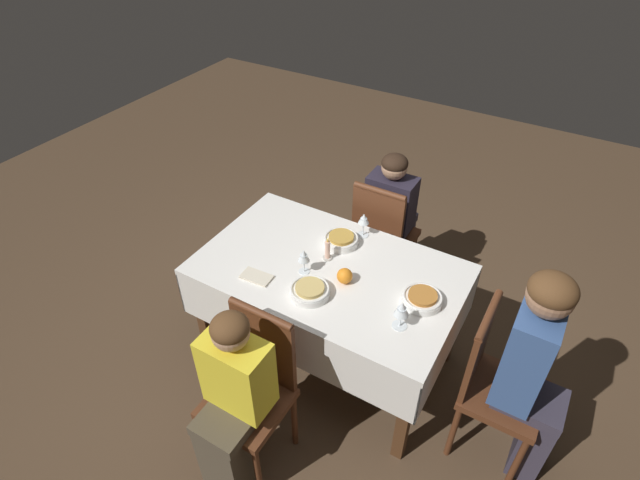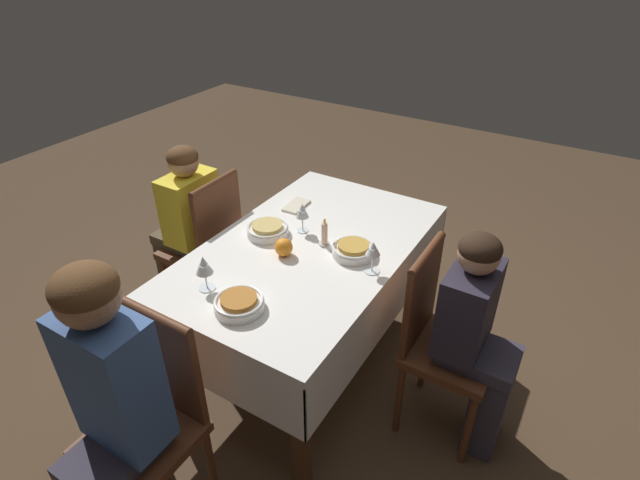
{
  "view_description": "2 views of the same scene",
  "coord_description": "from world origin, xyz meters",
  "px_view_note": "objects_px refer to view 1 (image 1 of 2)",
  "views": [
    {
      "loc": [
        0.96,
        -1.73,
        2.52
      ],
      "look_at": [
        -0.07,
        0.03,
        0.88
      ],
      "focal_mm": 28.0,
      "sensor_mm": 36.0,
      "label": 1
    },
    {
      "loc": [
        1.64,
        1.06,
        2.02
      ],
      "look_at": [
        0.04,
        0.09,
        0.83
      ],
      "focal_mm": 28.0,
      "sensor_mm": 36.0,
      "label": 2
    }
  ],
  "objects_px": {
    "chair_north": "(382,235)",
    "napkin_red_folded": "(257,277)",
    "dining_table": "(329,282)",
    "orange_fruit": "(345,276)",
    "candle_centerpiece": "(327,251)",
    "chair_south": "(254,385)",
    "wine_glass_east": "(402,310)",
    "person_child_yellow": "(232,400)",
    "wine_glass_south": "(304,256)",
    "bowl_north": "(341,239)",
    "bowl_south": "(310,290)",
    "bowl_east": "(422,298)",
    "person_child_dark": "(393,214)",
    "wine_glass_north": "(364,220)",
    "person_adult_denim": "(534,369)",
    "chair_east": "(493,380)"
  },
  "relations": [
    {
      "from": "chair_north",
      "to": "napkin_red_folded",
      "type": "height_order",
      "value": "chair_north"
    },
    {
      "from": "dining_table",
      "to": "orange_fruit",
      "type": "bearing_deg",
      "value": -23.75
    },
    {
      "from": "candle_centerpiece",
      "to": "napkin_red_folded",
      "type": "xyz_separation_m",
      "value": [
        -0.24,
        -0.32,
        -0.05
      ]
    },
    {
      "from": "dining_table",
      "to": "chair_south",
      "type": "bearing_deg",
      "value": -91.83
    },
    {
      "from": "dining_table",
      "to": "wine_glass_east",
      "type": "relative_size",
      "value": 8.94
    },
    {
      "from": "person_child_yellow",
      "to": "wine_glass_south",
      "type": "height_order",
      "value": "person_child_yellow"
    },
    {
      "from": "wine_glass_south",
      "to": "bowl_north",
      "type": "xyz_separation_m",
      "value": [
        0.05,
        0.31,
        -0.08
      ]
    },
    {
      "from": "wine_glass_east",
      "to": "bowl_south",
      "type": "height_order",
      "value": "wine_glass_east"
    },
    {
      "from": "bowl_east",
      "to": "person_child_yellow",
      "type": "bearing_deg",
      "value": -122.7
    },
    {
      "from": "wine_glass_south",
      "to": "napkin_red_folded",
      "type": "distance_m",
      "value": 0.27
    },
    {
      "from": "person_child_dark",
      "to": "bowl_north",
      "type": "bearing_deg",
      "value": 84.52
    },
    {
      "from": "chair_north",
      "to": "wine_glass_north",
      "type": "distance_m",
      "value": 0.47
    },
    {
      "from": "wine_glass_east",
      "to": "napkin_red_folded",
      "type": "xyz_separation_m",
      "value": [
        -0.78,
        -0.07,
        -0.1
      ]
    },
    {
      "from": "chair_north",
      "to": "person_adult_denim",
      "type": "bearing_deg",
      "value": 144.97
    },
    {
      "from": "bowl_north",
      "to": "wine_glass_south",
      "type": "bearing_deg",
      "value": -99.96
    },
    {
      "from": "chair_south",
      "to": "wine_glass_north",
      "type": "distance_m",
      "value": 1.08
    },
    {
      "from": "person_child_dark",
      "to": "person_adult_denim",
      "type": "bearing_deg",
      "value": 139.77
    },
    {
      "from": "orange_fruit",
      "to": "wine_glass_north",
      "type": "bearing_deg",
      "value": 103.31
    },
    {
      "from": "person_child_yellow",
      "to": "wine_glass_north",
      "type": "relative_size",
      "value": 7.05
    },
    {
      "from": "person_child_yellow",
      "to": "wine_glass_south",
      "type": "relative_size",
      "value": 7.07
    },
    {
      "from": "bowl_east",
      "to": "candle_centerpiece",
      "type": "bearing_deg",
      "value": 174.93
    },
    {
      "from": "chair_east",
      "to": "candle_centerpiece",
      "type": "height_order",
      "value": "chair_east"
    },
    {
      "from": "person_child_dark",
      "to": "wine_glass_north",
      "type": "relative_size",
      "value": 6.99
    },
    {
      "from": "bowl_north",
      "to": "candle_centerpiece",
      "type": "distance_m",
      "value": 0.16
    },
    {
      "from": "chair_east",
      "to": "dining_table",
      "type": "bearing_deg",
      "value": 85.37
    },
    {
      "from": "chair_south",
      "to": "bowl_east",
      "type": "relative_size",
      "value": 4.65
    },
    {
      "from": "chair_south",
      "to": "person_adult_denim",
      "type": "distance_m",
      "value": 1.28
    },
    {
      "from": "chair_south",
      "to": "wine_glass_east",
      "type": "relative_size",
      "value": 5.88
    },
    {
      "from": "chair_north",
      "to": "chair_south",
      "type": "bearing_deg",
      "value": 88.47
    },
    {
      "from": "person_adult_denim",
      "to": "person_child_dark",
      "type": "relative_size",
      "value": 1.16
    },
    {
      "from": "person_child_yellow",
      "to": "bowl_east",
      "type": "relative_size",
      "value": 5.35
    },
    {
      "from": "wine_glass_south",
      "to": "person_child_yellow",
      "type": "bearing_deg",
      "value": -84.01
    },
    {
      "from": "person_child_dark",
      "to": "wine_glass_south",
      "type": "relative_size",
      "value": 7.01
    },
    {
      "from": "person_child_yellow",
      "to": "chair_east",
      "type": "bearing_deg",
      "value": 37.94
    },
    {
      "from": "person_child_dark",
      "to": "candle_centerpiece",
      "type": "height_order",
      "value": "person_child_dark"
    },
    {
      "from": "chair_north",
      "to": "wine_glass_east",
      "type": "distance_m",
      "value": 1.04
    },
    {
      "from": "chair_east",
      "to": "orange_fruit",
      "type": "bearing_deg",
      "value": 88.36
    },
    {
      "from": "chair_north",
      "to": "orange_fruit",
      "type": "bearing_deg",
      "value": 98.29
    },
    {
      "from": "person_adult_denim",
      "to": "napkin_red_folded",
      "type": "xyz_separation_m",
      "value": [
        -1.38,
        -0.18,
        0.05
      ]
    },
    {
      "from": "dining_table",
      "to": "chair_south",
      "type": "distance_m",
      "value": 0.69
    },
    {
      "from": "person_adult_denim",
      "to": "person_child_dark",
      "type": "bearing_deg",
      "value": 49.77
    },
    {
      "from": "chair_east",
      "to": "person_adult_denim",
      "type": "distance_m",
      "value": 0.23
    },
    {
      "from": "bowl_south",
      "to": "orange_fruit",
      "type": "distance_m",
      "value": 0.2
    },
    {
      "from": "wine_glass_east",
      "to": "wine_glass_south",
      "type": "xyz_separation_m",
      "value": [
        -0.59,
        0.09,
        -0.0
      ]
    },
    {
      "from": "person_child_dark",
      "to": "wine_glass_south",
      "type": "height_order",
      "value": "person_child_dark"
    },
    {
      "from": "wine_glass_east",
      "to": "person_adult_denim",
      "type": "bearing_deg",
      "value": 10.37
    },
    {
      "from": "chair_north",
      "to": "person_child_yellow",
      "type": "xyz_separation_m",
      "value": [
        -0.04,
        -1.51,
        0.07
      ]
    },
    {
      "from": "chair_north",
      "to": "bowl_north",
      "type": "bearing_deg",
      "value": 82.69
    },
    {
      "from": "chair_south",
      "to": "person_adult_denim",
      "type": "relative_size",
      "value": 0.75
    },
    {
      "from": "bowl_east",
      "to": "wine_glass_east",
      "type": "xyz_separation_m",
      "value": [
        -0.03,
        -0.2,
        0.08
      ]
    }
  ]
}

